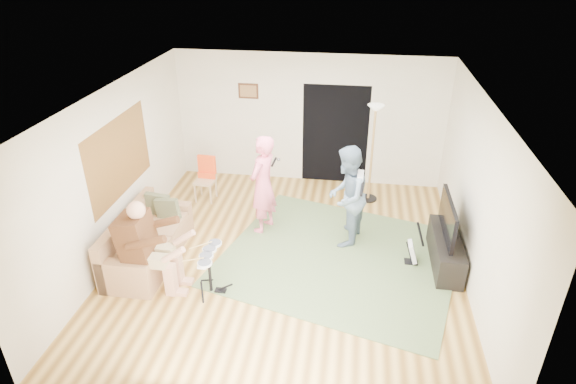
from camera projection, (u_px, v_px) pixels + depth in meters
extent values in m
plane|color=brown|center=(288.00, 258.00, 7.86)|extent=(6.00, 6.00, 0.00)
plane|color=white|center=(288.00, 97.00, 6.61)|extent=(6.00, 6.00, 0.00)
plane|color=olive|center=(120.00, 157.00, 7.67)|extent=(0.00, 2.05, 2.05)
plane|color=black|center=(335.00, 135.00, 9.92)|extent=(2.10, 0.00, 2.10)
cube|color=#3F2314|center=(248.00, 91.00, 9.76)|extent=(0.42, 0.03, 0.32)
cube|color=#536940|center=(339.00, 257.00, 7.88)|extent=(4.31, 4.01, 0.02)
cube|color=#A37851|center=(150.00, 249.00, 7.77)|extent=(0.80, 1.60, 0.39)
cube|color=#A37851|center=(128.00, 236.00, 7.72)|extent=(0.15, 1.97, 0.80)
cube|color=#A37851|center=(170.00, 216.00, 8.51)|extent=(0.80, 0.19, 0.56)
cube|color=#A37851|center=(125.00, 278.00, 6.95)|extent=(0.80, 0.19, 0.56)
cube|color=#4E2B16|center=(136.00, 237.00, 6.87)|extent=(0.40, 0.52, 0.66)
sphere|color=tan|center=(136.00, 210.00, 6.66)|extent=(0.26, 0.26, 0.26)
cylinder|color=black|center=(210.00, 272.00, 6.98)|extent=(0.05, 0.05, 0.64)
cube|color=silver|center=(208.00, 255.00, 6.83)|extent=(0.12, 0.64, 0.04)
imported|color=#EC6683|center=(263.00, 185.00, 8.26)|extent=(0.62, 0.75, 1.78)
imported|color=slate|center=(347.00, 197.00, 7.92)|extent=(0.81, 0.96, 1.74)
cube|color=black|center=(411.00, 262.00, 7.75)|extent=(0.21, 0.17, 0.03)
cube|color=silver|center=(412.00, 252.00, 7.66)|extent=(0.16, 0.25, 0.33)
cylinder|color=black|center=(421.00, 234.00, 7.49)|extent=(0.17, 0.04, 0.43)
cylinder|color=black|center=(368.00, 198.00, 9.66)|extent=(0.35, 0.35, 0.03)
cylinder|color=#AA8049|center=(372.00, 156.00, 9.23)|extent=(0.05, 0.05, 1.85)
cone|color=white|center=(376.00, 108.00, 8.79)|extent=(0.31, 0.31, 0.12)
cube|color=tan|center=(205.00, 181.00, 9.47)|extent=(0.40, 0.40, 0.04)
cube|color=#FF501A|center=(206.00, 164.00, 9.48)|extent=(0.36, 0.09, 0.37)
cube|color=black|center=(445.00, 251.00, 7.63)|extent=(0.40, 1.40, 0.50)
cube|color=black|center=(448.00, 218.00, 7.35)|extent=(0.06, 1.19, 0.58)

